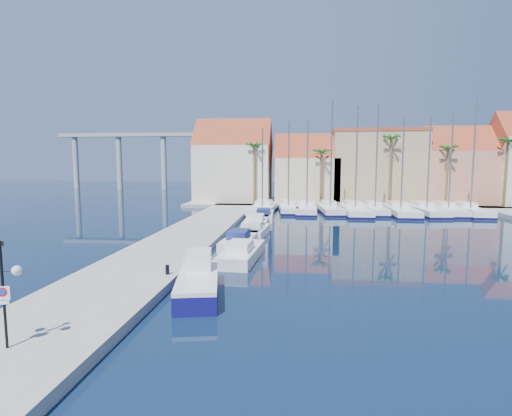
{
  "coord_description": "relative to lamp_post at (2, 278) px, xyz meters",
  "views": [
    {
      "loc": [
        0.7,
        -18.35,
        6.72
      ],
      "look_at": [
        -2.83,
        14.57,
        3.0
      ],
      "focal_mm": 28.0,
      "sensor_mm": 36.0,
      "label": 1
    }
  ],
  "objects": [
    {
      "name": "sailboat_8",
      "position": [
        29.16,
        42.65,
        -2.32
      ],
      "size": [
        3.19,
        9.76,
        13.18
      ],
      "rotation": [
        0.0,
        0.0,
        0.07
      ],
      "color": "white",
      "rests_on": "ground"
    },
    {
      "name": "palm_3",
      "position": [
        31.05,
        48.45,
        5.69
      ],
      "size": [
        2.6,
        2.6,
        9.65
      ],
      "color": "brown",
      "rests_on": "shore_north"
    },
    {
      "name": "building_0",
      "position": [
        -0.95,
        53.45,
        3.6
      ],
      "size": [
        12.3,
        9.0,
        13.5
      ],
      "color": "beige",
      "rests_on": "shore_north"
    },
    {
      "name": "sailboat_4",
      "position": [
        17.17,
        42.11,
        -2.34
      ],
      "size": [
        3.35,
        11.98,
        14.11
      ],
      "rotation": [
        0.0,
        0.0,
        0.02
      ],
      "color": "white",
      "rests_on": "ground"
    },
    {
      "name": "shore_north",
      "position": [
        19.05,
        54.45,
        -2.67
      ],
      "size": [
        54.0,
        16.0,
        0.5
      ],
      "primitive_type": "cube",
      "color": "gray",
      "rests_on": "ground"
    },
    {
      "name": "sailboat_6",
      "position": [
        22.99,
        41.94,
        -2.36
      ],
      "size": [
        3.26,
        11.62,
        12.51
      ],
      "rotation": [
        0.0,
        0.0,
        -0.02
      ],
      "color": "white",
      "rests_on": "ground"
    },
    {
      "name": "palm_4",
      "position": [
        39.05,
        48.45,
        6.63
      ],
      "size": [
        2.6,
        2.6,
        10.65
      ],
      "color": "brown",
      "rests_on": "shore_north"
    },
    {
      "name": "sailboat_3",
      "position": [
        13.95,
        42.61,
        -2.3
      ],
      "size": [
        3.39,
        9.95,
        14.98
      ],
      "rotation": [
        0.0,
        0.0,
        0.08
      ],
      "color": "white",
      "rests_on": "ground"
    },
    {
      "name": "quay_west",
      "position": [
        0.05,
        19.95,
        -2.67
      ],
      "size": [
        6.0,
        77.0,
        0.5
      ],
      "primitive_type": "cube",
      "color": "gray",
      "rests_on": "ground"
    },
    {
      "name": "motorboat_west_3",
      "position": [
        5.28,
        29.73,
        -2.41
      ],
      "size": [
        2.51,
        7.45,
        1.4
      ],
      "rotation": [
        0.0,
        0.0,
        0.02
      ],
      "color": "white",
      "rests_on": "ground"
    },
    {
      "name": "motorboat_west_0",
      "position": [
        5.84,
        15.2,
        -2.41
      ],
      "size": [
        2.68,
        6.95,
        1.4
      ],
      "rotation": [
        0.0,
        0.0,
        -0.07
      ],
      "color": "white",
      "rests_on": "ground"
    },
    {
      "name": "ground",
      "position": [
        9.05,
        6.45,
        -2.92
      ],
      "size": [
        260.0,
        260.0,
        0.0
      ],
      "primitive_type": "plane",
      "color": "#081C31",
      "rests_on": "ground"
    },
    {
      "name": "building_2",
      "position": [
        22.05,
        54.45,
        3.34
      ],
      "size": [
        14.2,
        10.2,
        11.5
      ],
      "color": "#A08562",
      "rests_on": "shore_north"
    },
    {
      "name": "viaduct",
      "position": [
        -30.02,
        88.45,
        7.33
      ],
      "size": [
        48.0,
        2.2,
        14.45
      ],
      "color": "#9E9E99",
      "rests_on": "ground"
    },
    {
      "name": "palm_1",
      "position": [
        13.05,
        48.45,
        5.22
      ],
      "size": [
        2.6,
        2.6,
        9.15
      ],
      "color": "brown",
      "rests_on": "shore_north"
    },
    {
      "name": "motorboat_west_2",
      "position": [
        5.87,
        24.36,
        -2.41
      ],
      "size": [
        2.23,
        5.73,
        1.4
      ],
      "rotation": [
        0.0,
        0.0,
        -0.08
      ],
      "color": "white",
      "rests_on": "ground"
    },
    {
      "name": "sailboat_1",
      "position": [
        8.32,
        43.0,
        -2.32
      ],
      "size": [
        3.06,
        9.03,
        12.39
      ],
      "rotation": [
        0.0,
        0.0,
        0.08
      ],
      "color": "white",
      "rests_on": "ground"
    },
    {
      "name": "sailboat_7",
      "position": [
        26.32,
        42.37,
        -2.34
      ],
      "size": [
        3.49,
        10.8,
        12.65
      ],
      "rotation": [
        0.0,
        0.0,
        0.06
      ],
      "color": "white",
      "rests_on": "ground"
    },
    {
      "name": "motorboat_west_1",
      "position": [
        5.05,
        19.72,
        -2.41
      ],
      "size": [
        2.61,
        6.85,
        1.4
      ],
      "rotation": [
        0.0,
        0.0,
        -0.07
      ],
      "color": "white",
      "rests_on": "ground"
    },
    {
      "name": "building_3",
      "position": [
        34.05,
        53.45,
        2.94
      ],
      "size": [
        10.3,
        8.0,
        12.0
      ],
      "color": "tan",
      "rests_on": "shore_north"
    },
    {
      "name": "sailboat_9",
      "position": [
        31.83,
        42.38,
        -2.3
      ],
      "size": [
        2.95,
        10.24,
        14.96
      ],
      "rotation": [
        0.0,
        0.0,
        -0.03
      ],
      "color": "white",
      "rests_on": "ground"
    },
    {
      "name": "motorboat_west_4",
      "position": [
        5.62,
        35.3,
        -2.41
      ],
      "size": [
        2.48,
        6.96,
        1.4
      ],
      "rotation": [
        0.0,
        0.0,
        0.04
      ],
      "color": "white",
      "rests_on": "ground"
    },
    {
      "name": "building_1",
      "position": [
        11.05,
        53.45,
        2.38
      ],
      "size": [
        10.3,
        8.0,
        11.0
      ],
      "color": "tan",
      "rests_on": "shore_north"
    },
    {
      "name": "sailboat_0",
      "position": [
        4.94,
        42.01,
        -2.37
      ],
      "size": [
        3.54,
        11.78,
        11.28
      ],
      "rotation": [
        0.0,
        0.0,
        -0.04
      ],
      "color": "white",
      "rests_on": "ground"
    },
    {
      "name": "fishing_boat",
      "position": [
        4.66,
        7.63,
        -2.23
      ],
      "size": [
        3.08,
        6.21,
        2.08
      ],
      "rotation": [
        0.0,
        0.0,
        0.19
      ],
      "color": "#120F5A",
      "rests_on": "ground"
    },
    {
      "name": "bollard",
      "position": [
        2.45,
        9.31,
        -2.15
      ],
      "size": [
        0.22,
        0.22,
        0.54
      ],
      "primitive_type": "cylinder",
      "color": "black",
      "rests_on": "quay_west"
    },
    {
      "name": "sailboat_2",
      "position": [
        10.88,
        42.66,
        -2.34
      ],
      "size": [
        3.04,
        10.31,
        12.31
      ],
      "rotation": [
        0.0,
        0.0,
        -0.03
      ],
      "color": "white",
      "rests_on": "ground"
    },
    {
      "name": "sailboat_5",
      "position": [
        19.86,
        42.59,
        -2.3
      ],
      "size": [
        2.52,
        9.33,
        14.31
      ],
      "rotation": [
        0.0,
        0.0,
        -0.01
      ],
      "color": "white",
      "rests_on": "ground"
    },
    {
      "name": "palm_2",
      "position": [
        23.05,
        48.45,
        7.1
      ],
      "size": [
        2.6,
        2.6,
        11.15
      ],
      "color": "brown",
      "rests_on": "shore_north"
    },
    {
      "name": "lamp_post",
      "position": [
        0.0,
        0.0,
        0.0
      ],
      "size": [
        1.23,
        0.55,
        3.69
      ],
      "rotation": [
        0.0,
        0.0,
        0.24
      ],
      "color": "black",
      "rests_on": "quay_west"
    },
    {
      "name": "palm_0",
      "position": [
        3.05,
        48.45,
        6.16
      ],
      "size": [
        2.6,
        2.6,
        10.15
      ],
      "color": "brown",
      "rests_on": "shore_north"
    }
  ]
}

